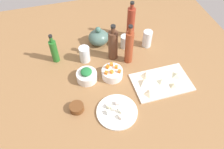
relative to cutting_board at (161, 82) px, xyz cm
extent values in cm
cube|color=olive|center=(-28.53, 10.44, -2.00)|extent=(190.00, 190.00, 3.00)
cube|color=silver|center=(0.00, 0.00, 0.00)|extent=(35.20, 23.07, 1.00)
cylinder|color=white|center=(-32.09, -12.69, 0.10)|extent=(22.83, 22.83, 1.20)
cylinder|color=white|center=(-43.30, 14.94, 2.37)|extent=(12.59, 12.59, 5.74)
cylinder|color=white|center=(-27.65, 13.10, 2.36)|extent=(13.04, 13.04, 5.72)
cylinder|color=brown|center=(-53.07, -4.98, 1.39)|extent=(8.02, 8.02, 3.78)
ellipsoid|color=#4B6B61|center=(-28.50, 45.62, 4.69)|extent=(14.21, 14.02, 10.37)
sphere|color=#406F62|center=(-28.50, 45.62, 11.46)|extent=(3.98, 3.98, 3.98)
cylinder|color=#4B6B61|center=(-22.47, 45.62, 5.98)|extent=(5.38, 2.00, 3.93)
cylinder|color=brown|center=(-22.55, 29.47, 9.93)|extent=(6.12, 6.12, 20.87)
cylinder|color=brown|center=(-22.55, 29.47, 22.42)|extent=(2.76, 2.76, 4.10)
cylinder|color=black|center=(-22.55, 29.47, 25.07)|extent=(3.06, 3.06, 1.20)
cylinder|color=#266D27|center=(-59.74, 36.67, 7.49)|extent=(4.64, 4.64, 15.98)
cylinder|color=#266D27|center=(-59.74, 36.67, 17.50)|extent=(2.09, 2.09, 4.05)
cylinder|color=black|center=(-59.74, 36.67, 20.13)|extent=(2.32, 2.32, 1.20)
cylinder|color=#913A1F|center=(-13.80, 23.44, 11.12)|extent=(5.21, 5.21, 23.24)
cylinder|color=#913A1F|center=(-13.80, 23.44, 24.90)|extent=(2.35, 2.35, 4.32)
cylinder|color=black|center=(-13.80, 23.44, 27.65)|extent=(2.61, 2.61, 1.20)
cylinder|color=maroon|center=(-4.63, 47.27, 11.05)|extent=(5.53, 5.53, 23.10)
cylinder|color=maroon|center=(-4.63, 47.27, 24.52)|extent=(2.49, 2.49, 3.84)
cylinder|color=black|center=(-4.63, 47.27, 27.04)|extent=(2.76, 2.76, 1.20)
cylinder|color=white|center=(-11.75, 37.19, 4.12)|extent=(6.19, 6.19, 9.24)
cylinder|color=white|center=(3.38, 34.31, 5.59)|extent=(6.30, 6.30, 12.18)
cylinder|color=white|center=(-41.20, 31.55, 4.96)|extent=(6.89, 6.89, 10.91)
cube|color=orange|center=(-23.89, 10.60, 6.12)|extent=(2.51, 2.51, 1.80)
cube|color=orange|center=(-28.27, 11.26, 6.12)|extent=(2.45, 2.45, 1.80)
cube|color=orange|center=(-31.89, 11.48, 6.12)|extent=(2.49, 2.49, 1.80)
cube|color=orange|center=(-24.78, 14.26, 6.12)|extent=(2.29, 2.29, 1.80)
cube|color=orange|center=(-29.90, 15.84, 6.12)|extent=(2.53, 2.53, 1.80)
cube|color=orange|center=(-26.98, 17.23, 6.12)|extent=(2.08, 2.08, 1.80)
ellipsoid|color=#227337|center=(-43.30, 14.94, 6.67)|extent=(8.34, 8.54, 2.86)
cube|color=white|center=(-33.21, -11.68, 1.80)|extent=(3.02, 3.02, 2.20)
cube|color=white|center=(-30.08, -13.78, 1.80)|extent=(3.05, 3.05, 2.20)
cube|color=white|center=(-30.50, -8.55, 1.80)|extent=(2.78, 2.78, 2.20)
cube|color=silver|center=(-31.18, -17.29, 1.80)|extent=(3.04, 3.04, 2.20)
cube|color=white|center=(-36.90, -12.76, 1.80)|extent=(2.23, 2.23, 2.20)
cube|color=#F6F4CA|center=(-35.75, -9.12, 1.80)|extent=(3.11, 3.11, 2.20)
pyramid|color=beige|center=(10.77, 1.68, 1.59)|extent=(6.27, 6.37, 2.19)
pyramid|color=beige|center=(5.40, -5.07, 1.84)|extent=(5.36, 5.52, 2.68)
pyramid|color=beige|center=(-7.86, 6.58, 1.79)|extent=(6.49, 6.50, 2.59)
pyramid|color=beige|center=(-10.79, -6.52, 1.68)|extent=(5.72, 5.82, 2.35)
pyramid|color=beige|center=(-11.10, 2.09, 1.86)|extent=(7.90, 7.91, 2.72)
pyramid|color=beige|center=(-0.33, -0.29, 1.60)|extent=(6.19, 6.10, 2.21)
camera|label=1|loc=(-52.21, -74.81, 108.54)|focal=36.31mm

